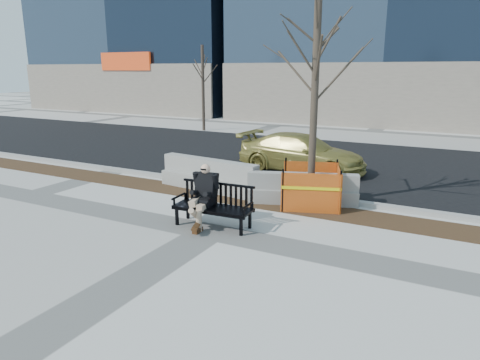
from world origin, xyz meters
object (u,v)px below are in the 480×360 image
at_px(seated_man, 205,224).
at_px(tree_fence, 310,205).
at_px(bench, 213,226).
at_px(jersey_barrier_right, 302,203).
at_px(sedan, 301,171).
at_px(jersey_barrier_left, 210,190).

relative_size(seated_man, tree_fence, 0.25).
relative_size(bench, jersey_barrier_right, 0.64).
distance_m(sedan, jersey_barrier_right, 3.93).
xyz_separation_m(bench, tree_fence, (1.48, 2.66, 0.00)).
xyz_separation_m(seated_man, jersey_barrier_left, (-1.50, 2.67, 0.00)).
xyz_separation_m(seated_man, jersey_barrier_right, (1.48, 2.67, 0.00)).
height_order(bench, sedan, sedan).
height_order(tree_fence, jersey_barrier_right, tree_fence).
bearing_deg(jersey_barrier_right, seated_man, -138.75).
bearing_deg(sedan, tree_fence, -152.53).
xyz_separation_m(bench, seated_man, (-0.26, 0.04, 0.00)).
bearing_deg(tree_fence, seated_man, -123.54).
bearing_deg(seated_man, bench, -11.42).
relative_size(tree_fence, jersey_barrier_right, 1.92).
relative_size(jersey_barrier_left, jersey_barrier_right, 1.13).
relative_size(seated_man, jersey_barrier_left, 0.43).
bearing_deg(bench, seated_man, 168.58).
relative_size(tree_fence, jersey_barrier_left, 1.70).
height_order(tree_fence, jersey_barrier_left, tree_fence).
distance_m(bench, jersey_barrier_left, 3.22).
bearing_deg(tree_fence, jersey_barrier_left, 179.17).
bearing_deg(jersey_barrier_left, sedan, 73.30).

